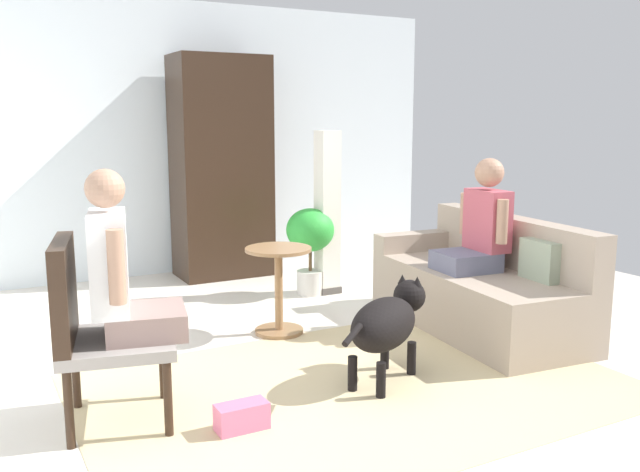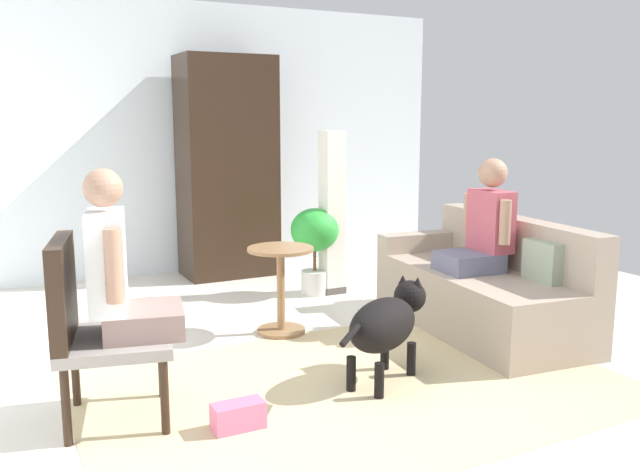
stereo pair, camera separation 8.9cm
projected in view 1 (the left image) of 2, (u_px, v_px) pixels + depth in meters
name	position (u px, v px, depth m)	size (l,w,h in m)	color
ground_plane	(340.00, 380.00, 4.11)	(7.98, 7.98, 0.00)	beige
back_wall	(173.00, 139.00, 6.81)	(5.84, 0.12, 2.70)	silver
area_rug	(356.00, 387.00, 3.99)	(3.13, 2.10, 0.01)	#C6B284
couch	(481.00, 288.00, 5.09)	(0.97, 1.88, 0.83)	gray
armchair	(90.00, 320.00, 3.42)	(0.68, 0.69, 0.98)	black
person_on_couch	(480.00, 226.00, 4.97)	(0.51, 0.52, 0.82)	slate
person_on_armchair	(121.00, 273.00, 3.42)	(0.53, 0.55, 0.87)	gray
round_end_table	(279.00, 284.00, 4.93)	(0.48, 0.48, 0.64)	olive
dog	(387.00, 322.00, 4.04)	(0.83, 0.56, 0.59)	black
potted_plant	(310.00, 238.00, 6.01)	(0.43, 0.43, 0.78)	beige
column_lamp	(327.00, 214.00, 6.03)	(0.20, 0.20, 1.46)	#4C4742
armoire_cabinet	(221.00, 168.00, 6.67)	(0.90, 0.56, 2.16)	black
handbag	(242.00, 417.00, 3.43)	(0.27, 0.13, 0.14)	#D8668C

